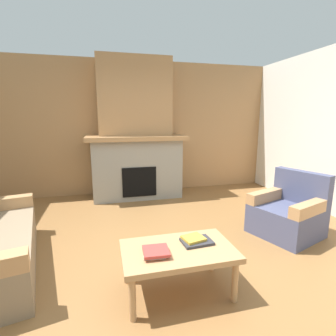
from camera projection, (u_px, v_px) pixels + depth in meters
ground at (169, 267)px, 2.72m from camera, size 9.00×9.00×0.00m
wall_back_wood_panel at (133, 128)px, 5.31m from camera, size 6.00×0.12×2.70m
fireplace at (136, 139)px, 4.99m from camera, size 1.90×0.82×2.70m
armchair at (288, 213)px, 3.45m from camera, size 0.97×0.97×0.85m
coffee_table at (178, 254)px, 2.26m from camera, size 1.00×0.60×0.43m
book_stack_near_edge at (155, 252)px, 2.14m from camera, size 0.23×0.22×0.05m
book_stack_center at (196, 240)px, 2.36m from camera, size 0.29×0.23×0.05m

